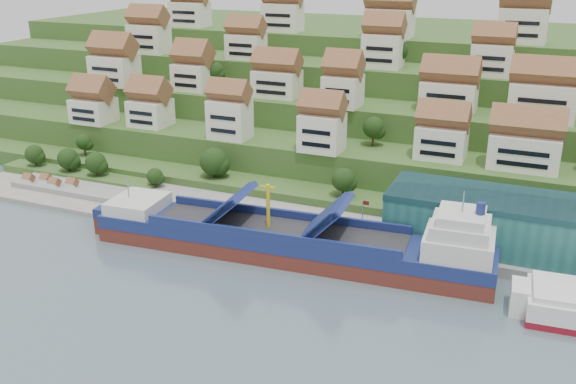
% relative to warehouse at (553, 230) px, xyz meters
% --- Properties ---
extents(ground, '(300.00, 300.00, 0.00)m').
position_rel_warehouse_xyz_m(ground, '(-52.00, -17.00, -7.20)').
color(ground, slate).
rests_on(ground, ground).
extents(quay, '(180.00, 14.00, 2.20)m').
position_rel_warehouse_xyz_m(quay, '(-32.00, -2.00, -6.10)').
color(quay, gray).
rests_on(quay, ground).
extents(pebble_beach, '(45.00, 20.00, 1.00)m').
position_rel_warehouse_xyz_m(pebble_beach, '(-110.00, -5.00, -6.70)').
color(pebble_beach, gray).
rests_on(pebble_beach, ground).
extents(hillside, '(260.00, 128.00, 31.00)m').
position_rel_warehouse_xyz_m(hillside, '(-52.00, 86.55, 3.46)').
color(hillside, '#2D4C1E').
rests_on(hillside, ground).
extents(hillside_village, '(153.11, 65.30, 29.30)m').
position_rel_warehouse_xyz_m(hillside_village, '(-49.63, 43.47, 17.10)').
color(hillside_village, white).
rests_on(hillside_village, ground).
extents(hillside_trees, '(142.23, 62.23, 31.31)m').
position_rel_warehouse_xyz_m(hillside_trees, '(-57.42, 27.99, 9.59)').
color(hillside_trees, '#1E3B13').
rests_on(hillside_trees, ground).
extents(warehouse, '(60.00, 15.00, 10.00)m').
position_rel_warehouse_xyz_m(warehouse, '(0.00, 0.00, 0.00)').
color(warehouse, '#266965').
rests_on(warehouse, quay).
extents(flagpole, '(1.28, 0.16, 8.00)m').
position_rel_warehouse_xyz_m(flagpole, '(-33.89, -7.00, -0.32)').
color(flagpole, gray).
rests_on(flagpole, quay).
extents(beach_huts, '(14.40, 3.70, 2.20)m').
position_rel_warehouse_xyz_m(beach_huts, '(-112.00, -6.25, -5.10)').
color(beach_huts, white).
rests_on(beach_huts, pebble_beach).
extents(cargo_ship, '(76.88, 17.29, 16.88)m').
position_rel_warehouse_xyz_m(cargo_ship, '(-43.83, -15.39, -3.97)').
color(cargo_ship, '#5D251C').
rests_on(cargo_ship, ground).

